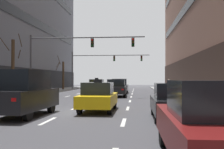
# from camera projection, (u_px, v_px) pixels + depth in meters

# --- Properties ---
(ground_plane) EXTENTS (120.00, 120.00, 0.00)m
(ground_plane) POSITION_uv_depth(u_px,v_px,m) (67.00, 112.00, 14.00)
(ground_plane) COLOR #424247
(sidewalk_right) EXTENTS (3.10, 80.00, 0.14)m
(sidewalk_right) POSITION_uv_depth(u_px,v_px,m) (220.00, 112.00, 13.27)
(sidewalk_right) COLOR gray
(sidewalk_right) RESTS_ON ground
(lane_stripe_l1_s4) EXTENTS (0.16, 2.00, 0.01)m
(lane_stripe_l1_s4) POSITION_uv_depth(u_px,v_px,m) (25.00, 107.00, 16.28)
(lane_stripe_l1_s4) COLOR silver
(lane_stripe_l1_s4) RESTS_ON ground
(lane_stripe_l1_s5) EXTENTS (0.16, 2.00, 0.01)m
(lane_stripe_l1_s5) POSITION_uv_depth(u_px,v_px,m) (51.00, 101.00, 21.26)
(lane_stripe_l1_s5) COLOR silver
(lane_stripe_l1_s5) RESTS_ON ground
(lane_stripe_l1_s6) EXTENTS (0.16, 2.00, 0.01)m
(lane_stripe_l1_s6) POSITION_uv_depth(u_px,v_px,m) (68.00, 96.00, 26.24)
(lane_stripe_l1_s6) COLOR silver
(lane_stripe_l1_s6) RESTS_ON ground
(lane_stripe_l1_s7) EXTENTS (0.16, 2.00, 0.01)m
(lane_stripe_l1_s7) POSITION_uv_depth(u_px,v_px,m) (79.00, 94.00, 31.22)
(lane_stripe_l1_s7) COLOR silver
(lane_stripe_l1_s7) RESTS_ON ground
(lane_stripe_l1_s8) EXTENTS (0.16, 2.00, 0.01)m
(lane_stripe_l1_s8) POSITION_uv_depth(u_px,v_px,m) (87.00, 91.00, 36.19)
(lane_stripe_l1_s8) COLOR silver
(lane_stripe_l1_s8) RESTS_ON ground
(lane_stripe_l1_s9) EXTENTS (0.16, 2.00, 0.01)m
(lane_stripe_l1_s9) POSITION_uv_depth(u_px,v_px,m) (93.00, 90.00, 41.17)
(lane_stripe_l1_s9) COLOR silver
(lane_stripe_l1_s9) RESTS_ON ground
(lane_stripe_l1_s10) EXTENTS (0.16, 2.00, 0.01)m
(lane_stripe_l1_s10) POSITION_uv_depth(u_px,v_px,m) (97.00, 89.00, 46.15)
(lane_stripe_l1_s10) COLOR silver
(lane_stripe_l1_s10) RESTS_ON ground
(lane_stripe_l2_s3) EXTENTS (0.16, 2.00, 0.01)m
(lane_stripe_l2_s3) POSITION_uv_depth(u_px,v_px,m) (48.00, 121.00, 11.01)
(lane_stripe_l2_s3) COLOR silver
(lane_stripe_l2_s3) RESTS_ON ground
(lane_stripe_l2_s4) EXTENTS (0.16, 2.00, 0.01)m
(lane_stripe_l2_s4) POSITION_uv_depth(u_px,v_px,m) (76.00, 108.00, 15.99)
(lane_stripe_l2_s4) COLOR silver
(lane_stripe_l2_s4) RESTS_ON ground
(lane_stripe_l2_s5) EXTENTS (0.16, 2.00, 0.01)m
(lane_stripe_l2_s5) POSITION_uv_depth(u_px,v_px,m) (90.00, 101.00, 20.97)
(lane_stripe_l2_s5) COLOR silver
(lane_stripe_l2_s5) RESTS_ON ground
(lane_stripe_l2_s6) EXTENTS (0.16, 2.00, 0.01)m
(lane_stripe_l2_s6) POSITION_uv_depth(u_px,v_px,m) (99.00, 97.00, 25.95)
(lane_stripe_l2_s6) COLOR silver
(lane_stripe_l2_s6) RESTS_ON ground
(lane_stripe_l2_s7) EXTENTS (0.16, 2.00, 0.01)m
(lane_stripe_l2_s7) POSITION_uv_depth(u_px,v_px,m) (105.00, 94.00, 30.92)
(lane_stripe_l2_s7) COLOR silver
(lane_stripe_l2_s7) RESTS_ON ground
(lane_stripe_l2_s8) EXTENTS (0.16, 2.00, 0.01)m
(lane_stripe_l2_s8) POSITION_uv_depth(u_px,v_px,m) (109.00, 92.00, 35.90)
(lane_stripe_l2_s8) COLOR silver
(lane_stripe_l2_s8) RESTS_ON ground
(lane_stripe_l2_s9) EXTENTS (0.16, 2.00, 0.01)m
(lane_stripe_l2_s9) POSITION_uv_depth(u_px,v_px,m) (113.00, 90.00, 40.88)
(lane_stripe_l2_s9) COLOR silver
(lane_stripe_l2_s9) RESTS_ON ground
(lane_stripe_l2_s10) EXTENTS (0.16, 2.00, 0.01)m
(lane_stripe_l2_s10) POSITION_uv_depth(u_px,v_px,m) (115.00, 89.00, 45.86)
(lane_stripe_l2_s10) COLOR silver
(lane_stripe_l2_s10) RESTS_ON ground
(lane_stripe_l3_s3) EXTENTS (0.16, 2.00, 0.01)m
(lane_stripe_l3_s3) POSITION_uv_depth(u_px,v_px,m) (124.00, 122.00, 10.72)
(lane_stripe_l3_s3) COLOR silver
(lane_stripe_l3_s3) RESTS_ON ground
(lane_stripe_l3_s4) EXTENTS (0.16, 2.00, 0.01)m
(lane_stripe_l3_s4) POSITION_uv_depth(u_px,v_px,m) (128.00, 108.00, 15.70)
(lane_stripe_l3_s4) COLOR silver
(lane_stripe_l3_s4) RESTS_ON ground
(lane_stripe_l3_s5) EXTENTS (0.16, 2.00, 0.01)m
(lane_stripe_l3_s5) POSITION_uv_depth(u_px,v_px,m) (130.00, 101.00, 20.68)
(lane_stripe_l3_s5) COLOR silver
(lane_stripe_l3_s5) RESTS_ON ground
(lane_stripe_l3_s6) EXTENTS (0.16, 2.00, 0.01)m
(lane_stripe_l3_s6) POSITION_uv_depth(u_px,v_px,m) (131.00, 97.00, 25.65)
(lane_stripe_l3_s6) COLOR silver
(lane_stripe_l3_s6) RESTS_ON ground
(lane_stripe_l3_s7) EXTENTS (0.16, 2.00, 0.01)m
(lane_stripe_l3_s7) POSITION_uv_depth(u_px,v_px,m) (132.00, 94.00, 30.63)
(lane_stripe_l3_s7) COLOR silver
(lane_stripe_l3_s7) RESTS_ON ground
(lane_stripe_l3_s8) EXTENTS (0.16, 2.00, 0.01)m
(lane_stripe_l3_s8) POSITION_uv_depth(u_px,v_px,m) (133.00, 92.00, 35.61)
(lane_stripe_l3_s8) COLOR silver
(lane_stripe_l3_s8) RESTS_ON ground
(lane_stripe_l3_s9) EXTENTS (0.16, 2.00, 0.01)m
(lane_stripe_l3_s9) POSITION_uv_depth(u_px,v_px,m) (133.00, 90.00, 40.59)
(lane_stripe_l3_s9) COLOR silver
(lane_stripe_l3_s9) RESTS_ON ground
(lane_stripe_l3_s10) EXTENTS (0.16, 2.00, 0.01)m
(lane_stripe_l3_s10) POSITION_uv_depth(u_px,v_px,m) (134.00, 89.00, 45.56)
(lane_stripe_l3_s10) COLOR silver
(lane_stripe_l3_s10) RESTS_ON ground
(taxi_driving_0) EXTENTS (1.76, 4.17, 1.73)m
(taxi_driving_0) POSITION_uv_depth(u_px,v_px,m) (98.00, 97.00, 14.33)
(taxi_driving_0) COLOR black
(taxi_driving_0) RESTS_ON ground
(car_driving_2) EXTENTS (2.04, 4.54, 2.17)m
(car_driving_2) POSITION_uv_depth(u_px,v_px,m) (24.00, 93.00, 12.48)
(car_driving_2) COLOR black
(car_driving_2) RESTS_ON ground
(taxi_driving_3) EXTENTS (2.04, 4.53, 1.85)m
(taxi_driving_3) POSITION_uv_depth(u_px,v_px,m) (97.00, 86.00, 35.49)
(taxi_driving_3) COLOR black
(taxi_driving_3) RESTS_ON ground
(car_driving_4) EXTENTS (2.00, 4.58, 1.70)m
(car_driving_4) POSITION_uv_depth(u_px,v_px,m) (116.00, 88.00, 26.01)
(car_driving_4) COLOR black
(car_driving_4) RESTS_ON ground
(car_driving_5) EXTENTS (1.95, 4.65, 1.74)m
(car_driving_5) POSITION_uv_depth(u_px,v_px,m) (120.00, 86.00, 31.99)
(car_driving_5) COLOR black
(car_driving_5) RESTS_ON ground
(car_parked_0) EXTENTS (1.97, 4.64, 1.73)m
(car_parked_0) POSITION_uv_depth(u_px,v_px,m) (214.00, 123.00, 5.41)
(car_parked_0) COLOR black
(car_parked_0) RESTS_ON ground
(car_parked_1) EXTENTS (1.77, 4.20, 1.57)m
(car_parked_1) POSITION_uv_depth(u_px,v_px,m) (173.00, 101.00, 11.56)
(car_parked_1) COLOR black
(car_parked_1) RESTS_ON ground
(traffic_signal_0) EXTENTS (11.23, 0.35, 5.93)m
(traffic_signal_0) POSITION_uv_depth(u_px,v_px,m) (72.00, 50.00, 25.66)
(traffic_signal_0) COLOR #4C4C51
(traffic_signal_0) RESTS_ON sidewalk_left
(traffic_signal_1) EXTENTS (12.46, 0.35, 5.97)m
(traffic_signal_1) POSITION_uv_depth(u_px,v_px,m) (101.00, 62.00, 42.43)
(traffic_signal_1) COLOR #4C4C51
(traffic_signal_1) RESTS_ON sidewalk_left
(street_tree_1) EXTENTS (1.99, 1.99, 5.64)m
(street_tree_1) POSITION_uv_depth(u_px,v_px,m) (13.00, 67.00, 24.08)
(street_tree_1) COLOR #4C3823
(street_tree_1) RESTS_ON sidewalk_left
(street_tree_2) EXTENTS (1.13, 1.87, 5.18)m
(street_tree_2) POSITION_uv_depth(u_px,v_px,m) (63.00, 75.00, 40.60)
(street_tree_2) COLOR #4C3823
(street_tree_2) RESTS_ON sidewalk_left
(pedestrian_0) EXTENTS (0.45, 0.36, 1.55)m
(pedestrian_0) POSITION_uv_depth(u_px,v_px,m) (169.00, 85.00, 31.21)
(pedestrian_0) COLOR brown
(pedestrian_0) RESTS_ON sidewalk_right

